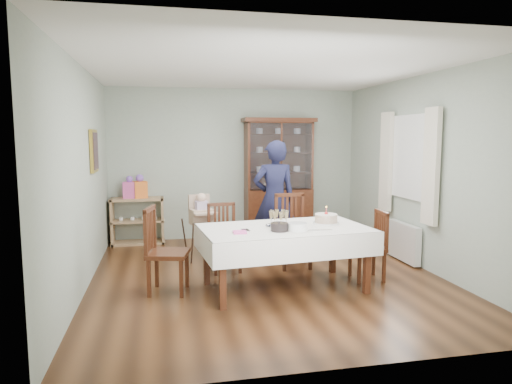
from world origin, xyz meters
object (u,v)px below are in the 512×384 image
object	(u,v)px
dining_table	(284,258)
sideboard	(138,221)
chair_end_right	(368,259)
gift_bag_pink	(130,188)
chair_far_right	(293,245)
birthday_cake	(326,219)
china_cabinet	(278,177)
gift_bag_orange	(140,187)
chair_end_left	(167,267)
champagne_tray	(279,222)
woman	(274,199)
high_chair	(202,233)
chair_far_left	(224,251)

from	to	relation	value
dining_table	sideboard	distance (m)	3.37
chair_end_right	gift_bag_pink	size ratio (longest dim) A/B	2.32
chair_far_right	birthday_cake	size ratio (longest dim) A/B	3.18
gift_bag_pink	china_cabinet	bearing A→B (deg)	-0.03
chair_far_right	gift_bag_orange	bearing A→B (deg)	138.09
chair_end_left	champagne_tray	size ratio (longest dim) A/B	3.14
woman	high_chair	size ratio (longest dim) A/B	1.79
woman	high_chair	bearing A→B (deg)	-7.35
chair_end_left	chair_end_right	xyz separation A→B (m)	(2.56, -0.03, -0.04)
sideboard	champagne_tray	bearing A→B (deg)	-56.85
woman	champagne_tray	xyz separation A→B (m)	(-0.30, -1.44, -0.07)
champagne_tray	gift_bag_pink	size ratio (longest dim) A/B	0.85
high_chair	china_cabinet	bearing A→B (deg)	24.92
woman	champagne_tray	bearing A→B (deg)	78.65
sideboard	chair_end_left	xyz separation A→B (m)	(0.46, -2.64, -0.10)
high_chair	gift_bag_orange	distance (m)	1.60
woman	chair_end_right	bearing A→B (deg)	124.63
dining_table	gift_bag_orange	distance (m)	3.37
china_cabinet	chair_far_right	bearing A→B (deg)	-98.12
chair_end_left	dining_table	bearing A→B (deg)	-83.64
woman	gift_bag_pink	xyz separation A→B (m)	(-2.22, 1.29, 0.08)
dining_table	sideboard	bearing A→B (deg)	123.45
gift_bag_orange	high_chair	bearing A→B (deg)	-50.28
dining_table	champagne_tray	distance (m)	0.44
sideboard	chair_far_left	xyz separation A→B (m)	(1.25, -1.91, -0.13)
china_cabinet	sideboard	world-z (taller)	china_cabinet
dining_table	champagne_tray	xyz separation A→B (m)	(-0.06, 0.06, 0.44)
birthday_cake	gift_bag_orange	world-z (taller)	gift_bag_orange
sideboard	chair_far_right	distance (m)	2.93
chair_end_left	champagne_tray	world-z (taller)	chair_end_left
chair_far_right	gift_bag_orange	xyz separation A→B (m)	(-2.18, 1.87, 0.68)
dining_table	chair_end_right	distance (m)	1.18
china_cabinet	woman	world-z (taller)	china_cabinet
sideboard	chair_end_right	world-z (taller)	chair_end_right
chair_far_right	gift_bag_pink	bearing A→B (deg)	140.19
birthday_cake	gift_bag_orange	xyz separation A→B (m)	(-2.37, 2.67, 0.16)
chair_far_left	woman	xyz separation A→B (m)	(0.85, 0.59, 0.62)
dining_table	china_cabinet	bearing A→B (deg)	77.00
champagne_tray	dining_table	bearing A→B (deg)	-43.84
dining_table	china_cabinet	world-z (taller)	china_cabinet
sideboard	chair_far_left	world-z (taller)	chair_far_left
high_chair	birthday_cake	bearing A→B (deg)	-59.32
gift_bag_pink	woman	bearing A→B (deg)	-30.25
chair_end_right	high_chair	bearing A→B (deg)	-123.58
gift_bag_orange	china_cabinet	bearing A→B (deg)	-0.04
champagne_tray	woman	bearing A→B (deg)	78.17
birthday_cake	china_cabinet	bearing A→B (deg)	88.42
chair_end_left	woman	bearing A→B (deg)	-37.84
chair_far_right	champagne_tray	world-z (taller)	chair_far_right
china_cabinet	gift_bag_pink	size ratio (longest dim) A/B	5.66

